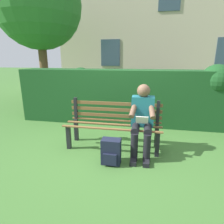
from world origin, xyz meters
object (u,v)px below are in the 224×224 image
at_px(park_bench, 114,123).
at_px(backpack, 111,152).
at_px(person_seated, 142,118).
at_px(tree, 36,8).

relative_size(park_bench, backpack, 4.26).
bearing_deg(park_bench, person_seated, 159.88).
distance_m(person_seated, backpack, 0.77).
height_order(park_bench, tree, tree).
height_order(person_seated, tree, tree).
bearing_deg(backpack, park_bench, -83.55).
distance_m(tree, backpack, 5.83).
relative_size(person_seated, backpack, 2.92).
xyz_separation_m(park_bench, person_seated, (-0.52, 0.19, 0.18)).
bearing_deg(park_bench, tree, -44.23).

